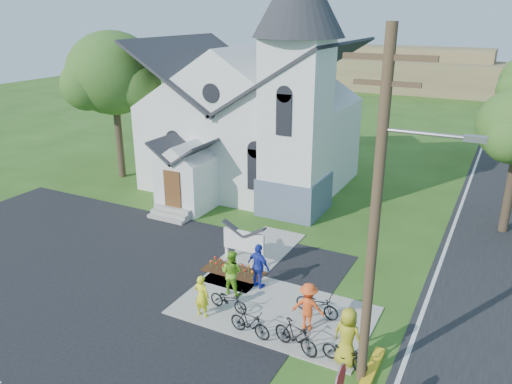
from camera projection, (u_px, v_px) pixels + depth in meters
The scene contains 19 objects.
ground at pixel (231, 307), 18.24m from camera, with size 120.00×120.00×0.00m, color #2F5117.
parking_lot at pixel (51, 286), 19.61m from camera, with size 20.00×16.00×0.02m, color black.
sidewalk at pixel (274, 310), 18.00m from camera, with size 7.00×4.00×0.05m, color gray.
church at pixel (256, 101), 29.23m from camera, with size 12.35×12.00×13.00m.
church_sign at pixel (244, 242), 21.08m from camera, with size 2.20×0.40×1.70m.
flower_bed at pixel (234, 272), 20.67m from camera, with size 2.60×1.10×0.07m, color #361A0E.
utility_pole at pixel (378, 210), 12.82m from camera, with size 3.45×0.28×10.00m.
tree_lot_corner at pixel (113, 73), 30.38m from camera, with size 5.60×5.60×9.15m.
distant_hills at pixel (478, 78), 63.00m from camera, with size 61.00×10.00×5.60m.
cyclist_0 at pixel (202, 296), 17.41m from camera, with size 0.58×0.38×1.58m, color #F5F91D.
bike_0 at pixel (229, 300), 17.87m from camera, with size 0.54×1.56×0.82m, color black.
cyclist_1 at pixel (232, 272), 18.80m from camera, with size 0.86×0.67×1.77m, color #70BB23.
bike_1 at pixel (250, 323), 16.44m from camera, with size 0.44×1.56×0.94m, color black.
cyclist_2 at pixel (259, 266), 19.18m from camera, with size 1.07×0.45×1.83m, color #2434B5.
bike_2 at pixel (317, 304), 17.56m from camera, with size 0.58×1.67×0.88m, color black.
cyclist_3 at pixel (308, 306), 16.68m from camera, with size 1.10×0.63×1.70m, color #FF531C.
bike_3 at pixel (296, 336), 15.72m from camera, with size 0.49×1.73×1.04m, color black.
cyclist_4 at pixel (347, 337), 14.96m from camera, with size 0.94×0.61×1.91m, color #AEA620.
bike_4 at pixel (345, 354), 15.05m from camera, with size 0.55×1.56×0.82m, color black.
Camera 1 is at (8.06, -13.50, 10.22)m, focal length 35.00 mm.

